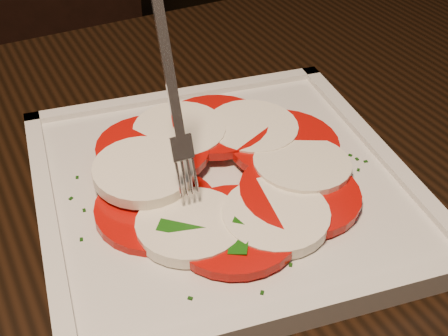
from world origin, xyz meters
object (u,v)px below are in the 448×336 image
object	(u,v)px
table	(284,255)
chair	(49,51)
fork	(170,93)
plate	(224,188)

from	to	relation	value
table	chair	size ratio (longest dim) A/B	1.33
fork	table	bearing A→B (deg)	-3.78
chair	plate	distance (m)	0.83
plate	fork	bearing A→B (deg)	175.31
chair	plate	bearing A→B (deg)	-82.16
table	plate	distance (m)	0.12
chair	fork	bearing A→B (deg)	-85.30
plate	table	bearing A→B (deg)	-3.44
table	chair	world-z (taller)	chair
chair	table	bearing A→B (deg)	-77.49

